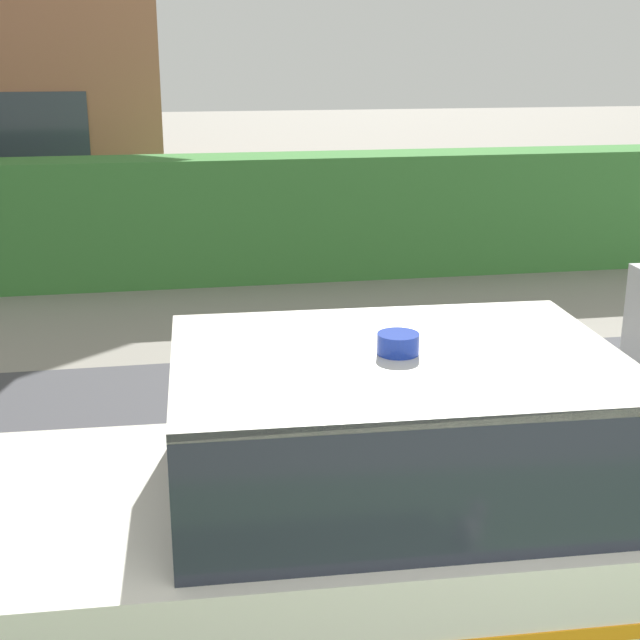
{
  "coord_description": "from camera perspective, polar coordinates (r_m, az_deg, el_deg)",
  "views": [
    {
      "loc": [
        -1.37,
        -0.9,
        2.9
      ],
      "look_at": [
        -0.34,
        4.95,
        1.05
      ],
      "focal_mm": 50.0,
      "sensor_mm": 36.0,
      "label": 1
    }
  ],
  "objects": [
    {
      "name": "road_strip",
      "position": [
        5.95,
        4.74,
        -11.88
      ],
      "size": [
        28.0,
        6.04,
        0.01
      ],
      "primitive_type": "cube",
      "color": "#424247",
      "rests_on": "ground"
    },
    {
      "name": "garden_hedge",
      "position": [
        11.39,
        -5.37,
        6.49
      ],
      "size": [
        12.56,
        0.82,
        1.56
      ],
      "primitive_type": "cube",
      "color": "#3D7F38",
      "rests_on": "ground"
    },
    {
      "name": "police_car",
      "position": [
        4.36,
        3.56,
        -12.57
      ],
      "size": [
        4.33,
        1.79,
        1.65
      ],
      "rotation": [
        0.0,
        0.0,
        3.11
      ],
      "color": "black",
      "rests_on": "road_strip"
    }
  ]
}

